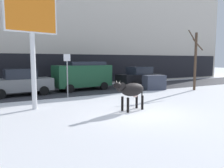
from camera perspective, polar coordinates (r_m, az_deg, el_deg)
ground_plane at (r=10.19m, az=6.98°, el=-7.60°), size 120.00×120.00×0.00m
road_strip at (r=17.66m, az=-9.32°, el=-1.72°), size 60.00×5.60×0.01m
building_facade at (r=24.22m, az=-15.08°, el=15.69°), size 44.00×6.10×13.00m
cow_black at (r=10.50m, az=5.16°, el=-1.65°), size 1.93×0.84×1.54m
billboard at (r=11.49m, az=-20.40°, el=15.30°), size 2.51×0.73×5.56m
car_grey_sedan at (r=16.31m, az=-22.93°, el=0.40°), size 4.32×2.23×1.84m
car_darkgreen_van at (r=17.97m, az=-7.71°, el=2.41°), size 4.73×2.39×2.32m
car_black_sedan at (r=20.07m, az=7.19°, el=1.86°), size 4.32×2.23×1.84m
bare_tree_right_lot at (r=18.86m, az=21.04°, el=6.02°), size 0.78×1.04×4.86m
dumpster at (r=18.31m, az=10.98°, el=0.41°), size 1.88×1.41×1.20m
street_sign at (r=14.27m, az=-11.67°, el=3.07°), size 0.44×0.08×2.82m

